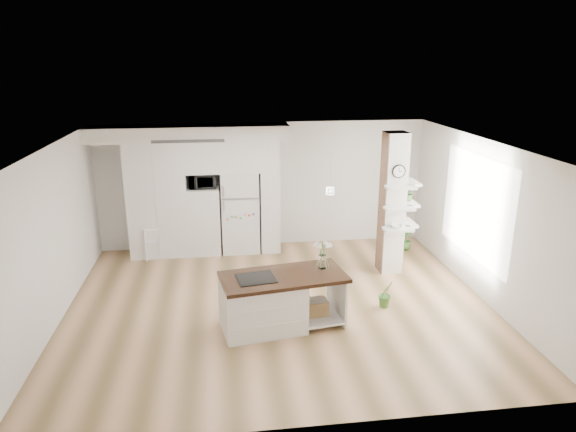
% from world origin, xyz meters
% --- Properties ---
extents(floor, '(7.00, 6.00, 0.01)m').
position_xyz_m(floor, '(0.00, 0.00, 0.00)').
color(floor, tan).
rests_on(floor, ground).
extents(room, '(7.04, 6.04, 2.72)m').
position_xyz_m(room, '(0.00, 0.00, 1.86)').
color(room, white).
rests_on(room, ground).
extents(cabinet_wall, '(4.00, 0.71, 2.70)m').
position_xyz_m(cabinet_wall, '(-1.45, 2.67, 1.51)').
color(cabinet_wall, white).
rests_on(cabinet_wall, floor).
extents(refrigerator, '(0.78, 0.69, 1.75)m').
position_xyz_m(refrigerator, '(-0.53, 2.68, 0.88)').
color(refrigerator, white).
rests_on(refrigerator, floor).
extents(column, '(0.69, 0.90, 2.70)m').
position_xyz_m(column, '(2.38, 1.13, 1.35)').
color(column, silver).
rests_on(column, floor).
extents(window, '(0.00, 2.40, 2.40)m').
position_xyz_m(window, '(3.48, 0.30, 1.50)').
color(window, white).
rests_on(window, room).
extents(pendant_light, '(0.12, 0.12, 0.10)m').
position_xyz_m(pendant_light, '(1.70, 0.15, 2.12)').
color(pendant_light, white).
rests_on(pendant_light, room).
extents(kitchen_island, '(2.00, 1.18, 1.42)m').
position_xyz_m(kitchen_island, '(-0.22, -0.72, 0.44)').
color(kitchen_island, white).
rests_on(kitchen_island, floor).
extents(bookshelf, '(0.63, 0.46, 0.67)m').
position_xyz_m(bookshelf, '(-2.23, 2.51, 0.29)').
color(bookshelf, white).
rests_on(bookshelf, floor).
extents(floor_plant_a, '(0.32, 0.30, 0.48)m').
position_xyz_m(floor_plant_a, '(1.75, -0.29, 0.24)').
color(floor_plant_a, '#417930').
rests_on(floor_plant_a, floor).
extents(floor_plant_b, '(0.29, 0.29, 0.47)m').
position_xyz_m(floor_plant_b, '(3.00, 2.24, 0.23)').
color(floor_plant_b, '#417930').
rests_on(floor_plant_b, floor).
extents(microwave, '(0.54, 0.37, 0.30)m').
position_xyz_m(microwave, '(-1.27, 2.62, 1.57)').
color(microwave, '#2D2D2D').
rests_on(microwave, cabinet_wall).
extents(shelf_plant, '(0.27, 0.23, 0.30)m').
position_xyz_m(shelf_plant, '(2.63, 1.30, 1.52)').
color(shelf_plant, '#417930').
rests_on(shelf_plant, column).
extents(decor_bowl, '(0.22, 0.22, 0.05)m').
position_xyz_m(decor_bowl, '(2.30, 0.90, 1.00)').
color(decor_bowl, white).
rests_on(decor_bowl, column).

